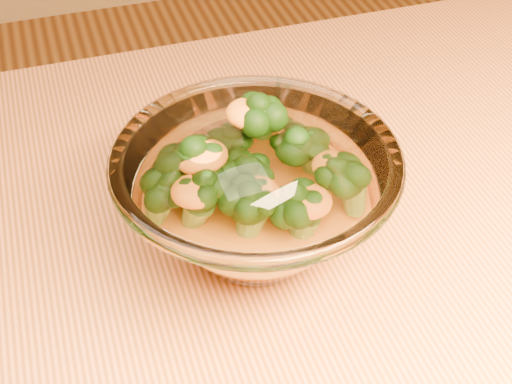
# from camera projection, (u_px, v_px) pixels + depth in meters

# --- Properties ---
(glass_bowl) EXTENTS (0.21, 0.21, 0.09)m
(glass_bowl) POSITION_uv_depth(u_px,v_px,m) (256.00, 197.00, 0.53)
(glass_bowl) COLOR white
(glass_bowl) RESTS_ON table
(cheese_sauce) EXTENTS (0.12, 0.12, 0.03)m
(cheese_sauce) POSITION_uv_depth(u_px,v_px,m) (256.00, 216.00, 0.54)
(cheese_sauce) COLOR orange
(cheese_sauce) RESTS_ON glass_bowl
(broccoli_heap) EXTENTS (0.16, 0.13, 0.08)m
(broccoli_heap) POSITION_uv_depth(u_px,v_px,m) (250.00, 174.00, 0.52)
(broccoli_heap) COLOR black
(broccoli_heap) RESTS_ON cheese_sauce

